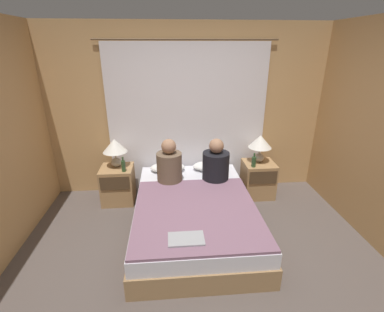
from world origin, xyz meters
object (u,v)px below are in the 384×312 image
object	(u,v)px
nightstand_left	(118,184)
person_left_in_bed	(169,165)
bed	(194,214)
person_right_in_bed	(216,164)
beer_bottle_on_right_stand	(254,162)
lamp_right	(260,143)
laptop_on_bed	(186,239)
lamp_left	(115,148)
pillow_left	(168,167)
nightstand_right	(258,179)
pillow_right	(210,166)
beer_bottle_on_left_stand	(123,166)

from	to	relation	value
nightstand_left	person_left_in_bed	size ratio (longest dim) A/B	0.88
bed	person_right_in_bed	world-z (taller)	person_right_in_bed
beer_bottle_on_right_stand	person_left_in_bed	bearing A→B (deg)	-173.51
lamp_right	laptop_on_bed	bearing A→B (deg)	-126.74
bed	lamp_right	bearing A→B (deg)	38.25
lamp_left	lamp_right	size ratio (longest dim) A/B	1.00
pillow_left	person_left_in_bed	distance (m)	0.40
nightstand_right	nightstand_left	bearing A→B (deg)	180.00
nightstand_left	pillow_right	world-z (taller)	same
nightstand_right	beer_bottle_on_left_stand	xyz separation A→B (m)	(-1.98, -0.13, 0.35)
pillow_left	laptop_on_bed	world-z (taller)	pillow_left
nightstand_right	beer_bottle_on_right_stand	distance (m)	0.39
pillow_right	laptop_on_bed	world-z (taller)	pillow_right
person_left_in_bed	bed	bearing A→B (deg)	-60.13
pillow_right	person_right_in_bed	world-z (taller)	person_right_in_bed
lamp_right	person_left_in_bed	bearing A→B (deg)	-166.46
pillow_right	laptop_on_bed	bearing A→B (deg)	-105.95
pillow_left	person_right_in_bed	xyz separation A→B (m)	(0.66, -0.35, 0.18)
lamp_left	nightstand_left	bearing A→B (deg)	-90.00
nightstand_left	laptop_on_bed	distance (m)	1.81
pillow_right	laptop_on_bed	xyz separation A→B (m)	(-0.47, -1.64, -0.02)
nightstand_right	person_right_in_bed	world-z (taller)	person_right_in_bed
bed	person_left_in_bed	bearing A→B (deg)	119.87
beer_bottle_on_right_stand	laptop_on_bed	bearing A→B (deg)	-126.93
person_left_in_bed	beer_bottle_on_left_stand	world-z (taller)	person_left_in_bed
person_right_in_bed	beer_bottle_on_left_stand	distance (m)	1.28
nightstand_right	beer_bottle_on_left_stand	size ratio (longest dim) A/B	2.50
nightstand_right	laptop_on_bed	size ratio (longest dim) A/B	1.56
pillow_left	person_right_in_bed	bearing A→B (deg)	-27.86
beer_bottle_on_left_stand	beer_bottle_on_right_stand	distance (m)	1.85
person_left_in_bed	beer_bottle_on_left_stand	xyz separation A→B (m)	(-0.64, 0.14, -0.05)
nightstand_left	beer_bottle_on_left_stand	size ratio (longest dim) A/B	2.50
person_left_in_bed	person_right_in_bed	distance (m)	0.64
nightstand_left	pillow_left	bearing A→B (deg)	6.56
pillow_right	pillow_left	bearing A→B (deg)	180.00
bed	person_right_in_bed	distance (m)	0.76
lamp_right	person_left_in_bed	world-z (taller)	person_left_in_bed
person_right_in_bed	beer_bottle_on_right_stand	distance (m)	0.60
beer_bottle_on_right_stand	pillow_right	bearing A→B (deg)	160.64
lamp_right	pillow_right	distance (m)	0.81
lamp_left	pillow_left	xyz separation A→B (m)	(0.74, 0.03, -0.35)
pillow_right	beer_bottle_on_right_stand	bearing A→B (deg)	-19.36
beer_bottle_on_left_stand	bed	bearing A→B (deg)	-34.85
laptop_on_bed	pillow_right	bearing A→B (deg)	74.05
nightstand_right	beer_bottle_on_right_stand	xyz separation A→B (m)	(-0.13, -0.13, 0.35)
nightstand_right	pillow_right	size ratio (longest dim) A/B	1.05
person_right_in_bed	pillow_right	bearing A→B (deg)	94.12
nightstand_left	lamp_left	size ratio (longest dim) A/B	1.30
bed	nightstand_left	size ratio (longest dim) A/B	3.87
pillow_left	beer_bottle_on_left_stand	world-z (taller)	beer_bottle_on_left_stand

